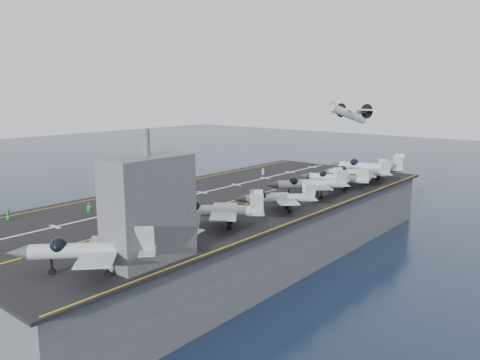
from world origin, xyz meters
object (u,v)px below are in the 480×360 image
Objects in this scene: transport_plane at (348,114)px; island_superstructure at (148,196)px; fighter_jet_0 at (93,248)px; tow_cart_a at (144,227)px.

island_superstructure is at bearing -76.32° from transport_plane.
transport_plane is at bearing 103.68° from island_superstructure.
island_superstructure is 8.08m from fighter_jet_0.
fighter_jet_0 is at bearing -78.16° from transport_plane.
fighter_jet_0 is 15.27m from tow_cart_a.
tow_cart_a is 0.10× the size of transport_plane.
tow_cart_a is at bearing -81.52° from transport_plane.
fighter_jet_0 is (-1.73, -6.25, -4.82)m from island_superstructure.
transport_plane is (-22.01, 90.47, 5.29)m from island_superstructure.
tow_cart_a is (-9.53, 6.73, -6.83)m from island_superstructure.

